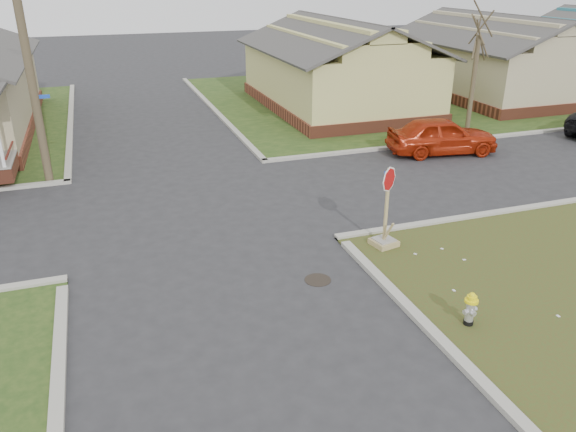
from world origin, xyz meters
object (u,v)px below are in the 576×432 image
object	(u,v)px
stop_sign	(385,229)
red_sedan	(442,136)
utility_pole	(25,45)
fire_hydrant	(471,307)

from	to	relation	value
stop_sign	red_sedan	distance (m)	9.20
utility_pole	stop_sign	world-z (taller)	utility_pole
fire_hydrant	stop_sign	distance (m)	3.88
utility_pole	fire_hydrant	bearing A→B (deg)	-54.57
fire_hydrant	stop_sign	xyz separation A→B (m)	(0.07, 3.87, 0.06)
fire_hydrant	stop_sign	bearing A→B (deg)	81.55
fire_hydrant	utility_pole	bearing A→B (deg)	118.04
fire_hydrant	red_sedan	size ratio (longest dim) A/B	0.17
fire_hydrant	red_sedan	xyz separation A→B (m)	(6.25, 10.68, 0.28)
utility_pole	stop_sign	distance (m)	12.76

